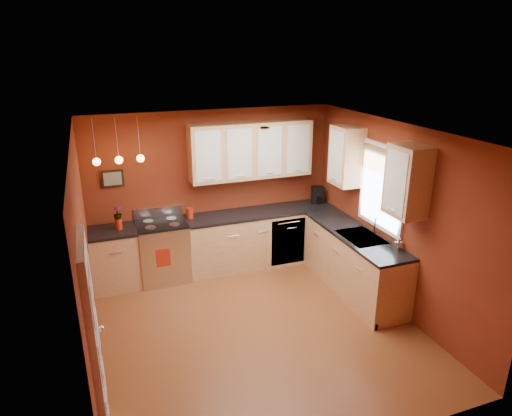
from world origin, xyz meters
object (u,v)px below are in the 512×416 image
object	(u,v)px
coffee_maker	(318,195)
gas_range	(163,251)
sink	(361,238)
soap_pump	(398,244)
red_canister	(190,213)

from	to	relation	value
coffee_maker	gas_range	bearing A→B (deg)	-162.57
sink	soap_pump	size ratio (longest dim) A/B	4.11
soap_pump	gas_range	bearing A→B (deg)	144.13
sink	coffee_maker	world-z (taller)	coffee_maker
gas_range	coffee_maker	distance (m)	2.79
gas_range	soap_pump	world-z (taller)	same
gas_range	sink	xyz separation A→B (m)	(2.62, -1.50, 0.43)
gas_range	sink	size ratio (longest dim) A/B	1.59
sink	red_canister	xyz separation A→B (m)	(-2.15, 1.59, 0.11)
red_canister	coffee_maker	distance (m)	2.26
sink	gas_range	bearing A→B (deg)	150.22
gas_range	red_canister	distance (m)	0.73
gas_range	soap_pump	distance (m)	3.54
red_canister	coffee_maker	size ratio (longest dim) A/B	0.60
soap_pump	sink	bearing A→B (deg)	111.25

